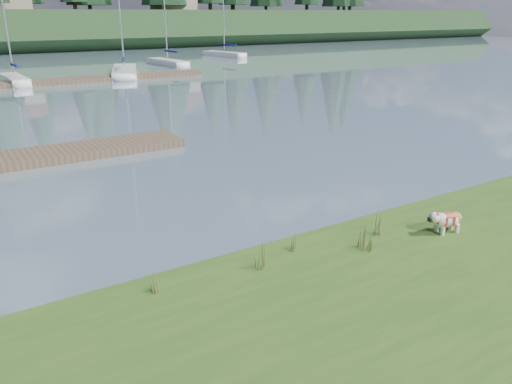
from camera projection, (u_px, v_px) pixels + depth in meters
ground at (2, 87)px, 35.00m from camera, size 200.00×200.00×0.00m
bulldog at (447, 219)px, 10.96m from camera, size 0.88×0.46×0.52m
dock_far at (32, 83)px, 35.94m from camera, size 26.00×2.20×0.30m
sailboat_bg_2 at (13, 78)px, 36.94m from camera, size 1.50×6.18×9.41m
sailboat_bg_3 at (125, 70)px, 42.37m from camera, size 4.67×9.34×13.44m
sailboat_bg_4 at (165, 62)px, 49.56m from camera, size 2.05×7.26×10.65m
sailboat_bg_5 at (221, 54)px, 59.13m from camera, size 2.87×7.21×10.21m
weed_0 at (260, 256)px, 9.41m from camera, size 0.17×0.14×0.62m
weed_1 at (294, 242)px, 10.18m from camera, size 0.17×0.14×0.44m
weed_2 at (363, 235)px, 10.24m from camera, size 0.17×0.14×0.70m
weed_3 at (151, 282)px, 8.64m from camera, size 0.17×0.14×0.47m
weed_4 at (367, 244)px, 10.13m from camera, size 0.17×0.14×0.40m
weed_5 at (379, 223)px, 10.85m from camera, size 0.17×0.14×0.65m
mud_lip at (201, 276)px, 9.77m from camera, size 60.00×0.50×0.14m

